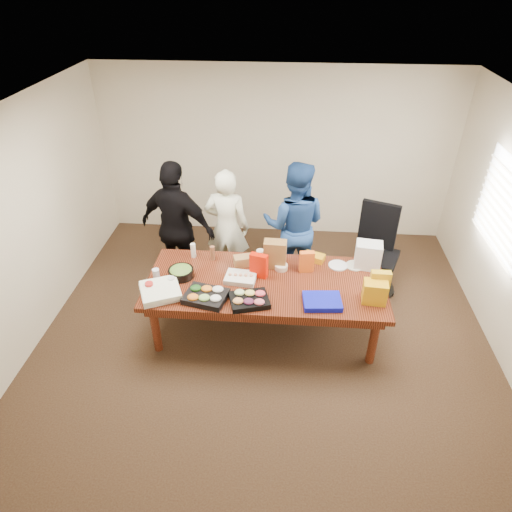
# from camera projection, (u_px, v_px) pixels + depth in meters

# --- Properties ---
(floor) EXTENTS (5.50, 5.00, 0.02)m
(floor) POSITION_uv_depth(u_px,v_px,m) (265.00, 329.00, 5.65)
(floor) COLOR #47301E
(floor) RESTS_ON ground
(ceiling) EXTENTS (5.50, 5.00, 0.02)m
(ceiling) POSITION_uv_depth(u_px,v_px,m) (268.00, 113.00, 4.13)
(ceiling) COLOR white
(ceiling) RESTS_ON wall_back
(wall_back) EXTENTS (5.50, 0.04, 2.70)m
(wall_back) POSITION_uv_depth(u_px,v_px,m) (276.00, 155.00, 6.96)
(wall_back) COLOR beige
(wall_back) RESTS_ON floor
(wall_front) EXTENTS (5.50, 0.04, 2.70)m
(wall_front) POSITION_uv_depth(u_px,v_px,m) (243.00, 443.00, 2.82)
(wall_front) COLOR beige
(wall_front) RESTS_ON floor
(wall_left) EXTENTS (0.04, 5.00, 2.70)m
(wall_left) POSITION_uv_depth(u_px,v_px,m) (26.00, 228.00, 5.07)
(wall_left) COLOR beige
(wall_left) RESTS_ON floor
(window_panel) EXTENTS (0.03, 1.40, 1.10)m
(window_panel) POSITION_uv_depth(u_px,v_px,m) (505.00, 210.00, 5.13)
(window_panel) COLOR white
(window_panel) RESTS_ON wall_right
(window_blinds) EXTENTS (0.04, 1.36, 1.00)m
(window_blinds) POSITION_uv_depth(u_px,v_px,m) (501.00, 209.00, 5.13)
(window_blinds) COLOR beige
(window_blinds) RESTS_ON wall_right
(conference_table) EXTENTS (2.80, 1.20, 0.75)m
(conference_table) POSITION_uv_depth(u_px,v_px,m) (265.00, 306.00, 5.44)
(conference_table) COLOR #4C1C0F
(conference_table) RESTS_ON floor
(office_chair) EXTENTS (0.79, 0.79, 1.20)m
(office_chair) POSITION_uv_depth(u_px,v_px,m) (377.00, 254.00, 5.97)
(office_chair) COLOR black
(office_chair) RESTS_ON floor
(person_center) EXTENTS (0.65, 0.45, 1.69)m
(person_center) POSITION_uv_depth(u_px,v_px,m) (227.00, 227.00, 6.09)
(person_center) COLOR #EDEFCD
(person_center) RESTS_ON floor
(person_right) EXTENTS (0.96, 0.79, 1.81)m
(person_right) POSITION_uv_depth(u_px,v_px,m) (294.00, 226.00, 6.00)
(person_right) COLOR navy
(person_right) RESTS_ON floor
(person_left) EXTENTS (1.17, 0.78, 1.85)m
(person_left) POSITION_uv_depth(u_px,v_px,m) (178.00, 228.00, 5.91)
(person_left) COLOR black
(person_left) RESTS_ON floor
(veggie_tray) EXTENTS (0.52, 0.45, 0.07)m
(veggie_tray) POSITION_uv_depth(u_px,v_px,m) (206.00, 296.00, 4.94)
(veggie_tray) COLOR black
(veggie_tray) RESTS_ON conference_table
(fruit_tray) EXTENTS (0.49, 0.43, 0.06)m
(fruit_tray) POSITION_uv_depth(u_px,v_px,m) (249.00, 300.00, 4.89)
(fruit_tray) COLOR black
(fruit_tray) RESTS_ON conference_table
(sheet_cake) EXTENTS (0.38, 0.30, 0.06)m
(sheet_cake) POSITION_uv_depth(u_px,v_px,m) (241.00, 278.00, 5.23)
(sheet_cake) COLOR white
(sheet_cake) RESTS_ON conference_table
(salad_bowl) EXTENTS (0.32, 0.32, 0.10)m
(salad_bowl) POSITION_uv_depth(u_px,v_px,m) (181.00, 273.00, 5.29)
(salad_bowl) COLOR black
(salad_bowl) RESTS_ON conference_table
(chip_bag_blue) EXTENTS (0.44, 0.34, 0.06)m
(chip_bag_blue) POSITION_uv_depth(u_px,v_px,m) (322.00, 301.00, 4.87)
(chip_bag_blue) COLOR #0D13BF
(chip_bag_blue) RESTS_ON conference_table
(chip_bag_red) EXTENTS (0.22, 0.14, 0.30)m
(chip_bag_red) POSITION_uv_depth(u_px,v_px,m) (259.00, 265.00, 5.24)
(chip_bag_red) COLOR red
(chip_bag_red) RESTS_ON conference_table
(chip_bag_yellow) EXTENTS (0.22, 0.09, 0.33)m
(chip_bag_yellow) POSITION_uv_depth(u_px,v_px,m) (379.00, 284.00, 4.92)
(chip_bag_yellow) COLOR gold
(chip_bag_yellow) RESTS_ON conference_table
(chip_bag_orange) EXTENTS (0.18, 0.10, 0.27)m
(chip_bag_orange) POSITION_uv_depth(u_px,v_px,m) (307.00, 262.00, 5.33)
(chip_bag_orange) COLOR orange
(chip_bag_orange) RESTS_ON conference_table
(mayo_jar) EXTENTS (0.10, 0.10, 0.15)m
(mayo_jar) POSITION_uv_depth(u_px,v_px,m) (260.00, 255.00, 5.54)
(mayo_jar) COLOR white
(mayo_jar) RESTS_ON conference_table
(mustard_bottle) EXTENTS (0.06, 0.06, 0.17)m
(mustard_bottle) POSITION_uv_depth(u_px,v_px,m) (281.00, 258.00, 5.49)
(mustard_bottle) COLOR yellow
(mustard_bottle) RESTS_ON conference_table
(dressing_bottle) EXTENTS (0.07, 0.07, 0.19)m
(dressing_bottle) POSITION_uv_depth(u_px,v_px,m) (213.00, 253.00, 5.55)
(dressing_bottle) COLOR brown
(dressing_bottle) RESTS_ON conference_table
(ranch_bottle) EXTENTS (0.08, 0.08, 0.19)m
(ranch_bottle) POSITION_uv_depth(u_px,v_px,m) (193.00, 250.00, 5.61)
(ranch_bottle) COLOR white
(ranch_bottle) RESTS_ON conference_table
(banana_bunch) EXTENTS (0.28, 0.22, 0.08)m
(banana_bunch) POSITION_uv_depth(u_px,v_px,m) (314.00, 257.00, 5.57)
(banana_bunch) COLOR orange
(banana_bunch) RESTS_ON conference_table
(bread_loaf) EXTENTS (0.34, 0.22, 0.12)m
(bread_loaf) POSITION_uv_depth(u_px,v_px,m) (246.00, 260.00, 5.48)
(bread_loaf) COLOR #9C6E3E
(bread_loaf) RESTS_ON conference_table
(kraft_bag) EXTENTS (0.28, 0.17, 0.35)m
(kraft_bag) POSITION_uv_depth(u_px,v_px,m) (275.00, 254.00, 5.39)
(kraft_bag) COLOR olive
(kraft_bag) RESTS_ON conference_table
(red_cup) EXTENTS (0.11, 0.11, 0.12)m
(red_cup) POSITION_uv_depth(u_px,v_px,m) (150.00, 287.00, 5.03)
(red_cup) COLOR red
(red_cup) RESTS_ON conference_table
(clear_cup_a) EXTENTS (0.10, 0.10, 0.11)m
(clear_cup_a) POSITION_uv_depth(u_px,v_px,m) (172.00, 281.00, 5.13)
(clear_cup_a) COLOR silver
(clear_cup_a) RESTS_ON conference_table
(clear_cup_b) EXTENTS (0.10, 0.10, 0.11)m
(clear_cup_b) POSITION_uv_depth(u_px,v_px,m) (156.00, 273.00, 5.26)
(clear_cup_b) COLOR silver
(clear_cup_b) RESTS_ON conference_table
(pizza_box_lower) EXTENTS (0.56, 0.56, 0.05)m
(pizza_box_lower) POSITION_uv_depth(u_px,v_px,m) (160.00, 292.00, 5.02)
(pizza_box_lower) COLOR white
(pizza_box_lower) RESTS_ON conference_table
(pizza_box_upper) EXTENTS (0.55, 0.55, 0.05)m
(pizza_box_upper) POSITION_uv_depth(u_px,v_px,m) (160.00, 290.00, 4.98)
(pizza_box_upper) COLOR white
(pizza_box_upper) RESTS_ON pizza_box_lower
(plate_a) EXTENTS (0.28, 0.28, 0.01)m
(plate_a) POSITION_uv_depth(u_px,v_px,m) (355.00, 266.00, 5.48)
(plate_a) COLOR beige
(plate_a) RESTS_ON conference_table
(plate_b) EXTENTS (0.26, 0.26, 0.01)m
(plate_b) POSITION_uv_depth(u_px,v_px,m) (338.00, 265.00, 5.49)
(plate_b) COLOR white
(plate_b) RESTS_ON conference_table
(dip_bowl_a) EXTENTS (0.16, 0.16, 0.06)m
(dip_bowl_a) POSITION_uv_depth(u_px,v_px,m) (281.00, 267.00, 5.42)
(dip_bowl_a) COLOR beige
(dip_bowl_a) RESTS_ON conference_table
(dip_bowl_b) EXTENTS (0.17, 0.17, 0.05)m
(dip_bowl_b) POSITION_uv_depth(u_px,v_px,m) (240.00, 259.00, 5.56)
(dip_bowl_b) COLOR beige
(dip_bowl_b) RESTS_ON conference_table
(grocery_bag_white) EXTENTS (0.33, 0.26, 0.33)m
(grocery_bag_white) POSITION_uv_depth(u_px,v_px,m) (368.00, 255.00, 5.39)
(grocery_bag_white) COLOR white
(grocery_bag_white) RESTS_ON conference_table
(grocery_bag_yellow) EXTENTS (0.27, 0.20, 0.26)m
(grocery_bag_yellow) POSITION_uv_depth(u_px,v_px,m) (375.00, 292.00, 4.85)
(grocery_bag_yellow) COLOR #E5A10E
(grocery_bag_yellow) RESTS_ON conference_table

